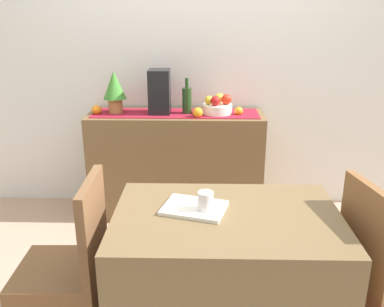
% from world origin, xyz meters
% --- Properties ---
extents(ground_plane, '(6.40, 6.40, 0.02)m').
position_xyz_m(ground_plane, '(0.00, 0.00, -0.01)').
color(ground_plane, tan).
rests_on(ground_plane, ground).
extents(room_wall_rear, '(6.40, 0.06, 2.70)m').
position_xyz_m(room_wall_rear, '(0.00, 1.18, 1.35)').
color(room_wall_rear, silver).
rests_on(room_wall_rear, ground).
extents(sideboard_console, '(1.36, 0.42, 0.84)m').
position_xyz_m(sideboard_console, '(-0.20, 0.92, 0.42)').
color(sideboard_console, brown).
rests_on(sideboard_console, ground).
extents(table_runner, '(1.28, 0.32, 0.01)m').
position_xyz_m(table_runner, '(-0.20, 0.92, 0.84)').
color(table_runner, maroon).
rests_on(table_runner, sideboard_console).
extents(fruit_bowl, '(0.23, 0.23, 0.07)m').
position_xyz_m(fruit_bowl, '(0.12, 0.92, 0.88)').
color(fruit_bowl, white).
rests_on(fruit_bowl, table_runner).
extents(apple_rear, '(0.07, 0.07, 0.07)m').
position_xyz_m(apple_rear, '(0.14, 0.97, 0.95)').
color(apple_rear, gold).
rests_on(apple_rear, fruit_bowl).
extents(apple_right, '(0.07, 0.07, 0.07)m').
position_xyz_m(apple_right, '(0.05, 0.92, 0.95)').
color(apple_right, gold).
rests_on(apple_right, fruit_bowl).
extents(apple_left, '(0.07, 0.07, 0.07)m').
position_xyz_m(apple_left, '(0.10, 0.87, 0.96)').
color(apple_left, red).
rests_on(apple_left, fruit_bowl).
extents(apple_front, '(0.08, 0.08, 0.08)m').
position_xyz_m(apple_front, '(0.19, 0.91, 0.96)').
color(apple_front, red).
rests_on(apple_front, fruit_bowl).
extents(wine_bottle, '(0.07, 0.07, 0.28)m').
position_xyz_m(wine_bottle, '(-0.12, 0.92, 0.95)').
color(wine_bottle, '#213D1B').
rests_on(wine_bottle, sideboard_console).
extents(coffee_maker, '(0.16, 0.18, 0.34)m').
position_xyz_m(coffee_maker, '(-0.32, 0.92, 1.01)').
color(coffee_maker, black).
rests_on(coffee_maker, sideboard_console).
extents(potted_plant, '(0.17, 0.17, 0.33)m').
position_xyz_m(potted_plant, '(-0.67, 0.92, 1.04)').
color(potted_plant, '#AA7440').
rests_on(potted_plant, sideboard_console).
extents(orange_loose_near_bowl, '(0.08, 0.08, 0.08)m').
position_xyz_m(orange_loose_near_bowl, '(-0.03, 0.81, 0.88)').
color(orange_loose_near_bowl, orange).
rests_on(orange_loose_near_bowl, sideboard_console).
extents(orange_loose_end, '(0.06, 0.06, 0.06)m').
position_xyz_m(orange_loose_end, '(0.28, 0.89, 0.87)').
color(orange_loose_end, orange).
rests_on(orange_loose_end, sideboard_console).
extents(orange_loose_mid, '(0.07, 0.07, 0.07)m').
position_xyz_m(orange_loose_mid, '(-0.81, 0.88, 0.88)').
color(orange_loose_mid, orange).
rests_on(orange_loose_mid, sideboard_console).
extents(dining_table, '(1.03, 0.71, 0.74)m').
position_xyz_m(dining_table, '(0.12, -0.56, 0.37)').
color(dining_table, brown).
rests_on(dining_table, ground).
extents(open_book, '(0.33, 0.28, 0.02)m').
position_xyz_m(open_book, '(-0.03, -0.51, 0.75)').
color(open_book, white).
rests_on(open_book, dining_table).
extents(coffee_cup, '(0.07, 0.07, 0.10)m').
position_xyz_m(coffee_cup, '(0.02, -0.54, 0.79)').
color(coffee_cup, silver).
rests_on(coffee_cup, dining_table).
extents(chair_near_window, '(0.41, 0.41, 0.90)m').
position_xyz_m(chair_near_window, '(-0.66, -0.56, 0.27)').
color(chair_near_window, brown).
rests_on(chair_near_window, ground).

